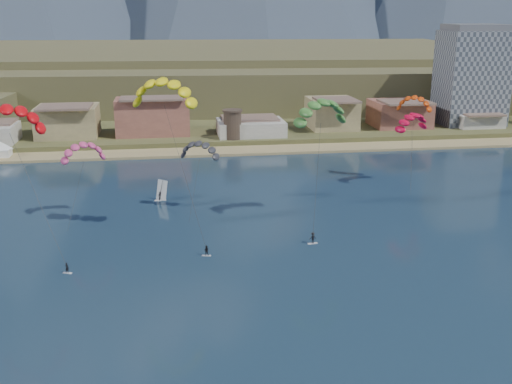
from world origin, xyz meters
TOP-DOWN VIEW (x-y plane):
  - ground at (0.00, 0.00)m, footprint 2400.00×2400.00m
  - beach at (0.00, 106.00)m, footprint 2200.00×12.00m
  - land at (0.00, 560.00)m, footprint 2200.00×900.00m
  - foothills at (22.39, 232.47)m, footprint 940.00×210.00m
  - town at (-40.00, 122.00)m, footprint 400.00×24.00m
  - apartment_tower at (85.00, 128.00)m, footprint 20.00×16.00m
  - watchtower at (5.00, 114.00)m, footprint 5.82×5.82m
  - kitesurfer_red at (-38.64, 38.06)m, footprint 15.82×15.62m
  - kitesurfer_yellow at (-14.14, 41.13)m, footprint 12.75×15.14m
  - kitesurfer_green at (13.75, 44.96)m, footprint 11.86×16.33m
  - distant_kite_pink at (-29.60, 53.10)m, footprint 9.33×7.28m
  - distant_kite_dark at (-7.84, 54.56)m, footprint 8.83×7.07m
  - distant_kite_orange at (41.68, 69.68)m, footprint 8.74×7.50m
  - distant_kite_red at (39.64, 65.39)m, footprint 9.76×7.75m
  - windsurfer at (-15.76, 62.16)m, footprint 2.50×2.75m

SIDE VIEW (x-z plane):
  - ground at x=0.00m, z-range 0.00..0.00m
  - land at x=0.00m, z-range -2.00..2.00m
  - beach at x=0.00m, z-range -0.20..0.70m
  - windsurfer at x=-15.76m, z-range -0.78..3.51m
  - watchtower at x=5.00m, z-range 2.07..10.67m
  - town at x=-40.00m, z-range 2.00..14.00m
  - foothills at x=22.39m, z-range 0.08..18.08m
  - distant_kite_dark at x=-7.84m, z-range 4.89..20.76m
  - distant_kite_pink at x=-29.60m, z-range 5.22..21.84m
  - distant_kite_red at x=39.64m, z-range 6.12..24.50m
  - apartment_tower at x=85.00m, z-range 1.82..33.82m
  - distant_kite_orange at x=41.68m, z-range 8.01..29.28m
  - kitesurfer_green at x=13.75m, z-range 8.79..33.66m
  - kitesurfer_red at x=-38.64m, z-range 9.05..35.95m
  - kitesurfer_yellow at x=-14.14m, z-range 11.21..40.48m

